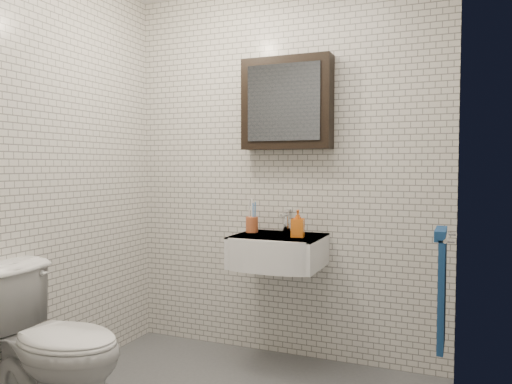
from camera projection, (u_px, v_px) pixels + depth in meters
room_shell at (215, 130)px, 2.44m from camera, size 2.22×2.02×2.51m
washbasin at (276, 251)px, 3.14m from camera, size 0.55×0.50×0.20m
faucet at (287, 222)px, 3.31m from camera, size 0.06×0.20×0.15m
mirror_cabinet at (287, 104)px, 3.27m from camera, size 0.60×0.15×0.60m
towel_rail at (442, 283)px, 2.40m from camera, size 0.09×0.30×0.58m
toothbrush_cup at (252, 224)px, 3.32m from camera, size 0.10×0.10×0.23m
soap_bottle at (298, 223)px, 3.09m from camera, size 0.09×0.09×0.17m
toilet at (51, 345)px, 2.49m from camera, size 0.78×0.45×0.80m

